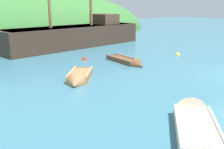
{
  "coord_description": "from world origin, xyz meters",
  "views": [
    {
      "loc": [
        -13.87,
        -8.4,
        4.03
      ],
      "look_at": [
        -6.62,
        3.66,
        0.17
      ],
      "focal_mm": 40.29,
      "sensor_mm": 36.0,
      "label": 1
    }
  ],
  "objects": [
    {
      "name": "sailing_ship",
      "position": [
        -3.82,
        15.45,
        0.78
      ],
      "size": [
        17.64,
        7.33,
        11.43
      ],
      "rotation": [
        0.0,
        0.0,
        3.4
      ],
      "color": "#38281E",
      "rests_on": "ground"
    },
    {
      "name": "rowboat_outer_left",
      "position": [
        -3.76,
        6.21,
        0.09
      ],
      "size": [
        1.12,
        3.86,
        0.91
      ],
      "rotation": [
        0.0,
        0.0,
        4.76
      ],
      "color": "brown",
      "rests_on": "ground"
    },
    {
      "name": "buoy_yellow",
      "position": [
        1.66,
        6.65,
        0.0
      ],
      "size": [
        0.4,
        0.4,
        0.4
      ],
      "primitive_type": "sphere",
      "color": "yellow",
      "rests_on": "ground"
    },
    {
      "name": "buoy_red",
      "position": [
        -5.92,
        8.89,
        0.0
      ],
      "size": [
        0.44,
        0.44,
        0.44
      ],
      "primitive_type": "sphere",
      "color": "red",
      "rests_on": "ground"
    },
    {
      "name": "buoy_white",
      "position": [
        -2.76,
        8.9,
        0.0
      ],
      "size": [
        0.3,
        0.3,
        0.3
      ],
      "primitive_type": "sphere",
      "color": "white",
      "rests_on": "ground"
    },
    {
      "name": "rowboat_portside",
      "position": [
        -7.37,
        -3.07,
        0.14
      ],
      "size": [
        3.41,
        3.64,
        1.23
      ],
      "rotation": [
        0.0,
        0.0,
        0.85
      ],
      "color": "beige",
      "rests_on": "ground"
    },
    {
      "name": "shore_hill",
      "position": [
        -3.43,
        33.63,
        0.0
      ],
      "size": [
        39.18,
        24.99,
        13.01
      ],
      "primitive_type": "ellipsoid",
      "color": "#387033",
      "rests_on": "ground"
    },
    {
      "name": "rowboat_outer_right",
      "position": [
        -8.57,
        4.0,
        0.13
      ],
      "size": [
        2.61,
        3.1,
        1.06
      ],
      "rotation": [
        0.0,
        0.0,
        4.11
      ],
      "color": "#9E7047",
      "rests_on": "ground"
    }
  ]
}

